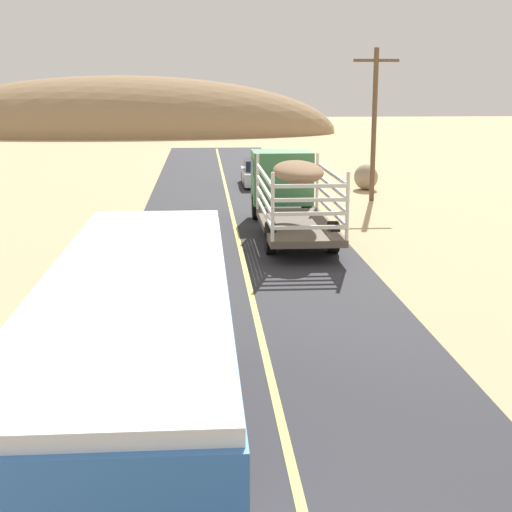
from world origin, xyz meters
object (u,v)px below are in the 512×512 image
livestock_truck (287,184)px  car_far (258,174)px  power_pole_mid (374,120)px  bus (140,371)px  boulder_near_shoulder (366,177)px

livestock_truck → car_far: (-0.20, 12.82, -1.10)m
livestock_truck → car_far: size_ratio=2.20×
livestock_truck → power_pole_mid: size_ratio=1.31×
bus → boulder_near_shoulder: (9.89, 30.14, -1.05)m
bus → power_pole_mid: size_ratio=1.36×
boulder_near_shoulder → bus: bearing=-108.2°
car_far → boulder_near_shoulder: (5.78, -1.99, 0.00)m
bus → car_far: size_ratio=2.27×
car_far → power_pole_mid: bearing=-48.5°
car_far → boulder_near_shoulder: car_far is taller
livestock_truck → bus: bus is taller
car_far → boulder_near_shoulder: 6.11m
car_far → livestock_truck: bearing=-89.1°
power_pole_mid → boulder_near_shoulder: 5.14m
livestock_truck → boulder_near_shoulder: (5.58, 10.83, -1.10)m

